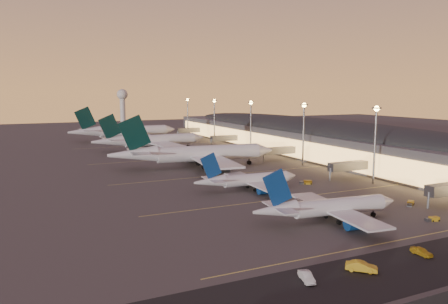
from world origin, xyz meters
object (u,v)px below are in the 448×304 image
airliner_narrow_south (327,208)px  radar_tower (122,102)px  airliner_wide_far (124,132)px  airliner_wide_near (195,154)px  service_van_a (307,277)px  airliner_narrow_north (247,180)px  baggage_tug_b (410,203)px  baggage_tug_c (306,182)px  baggage_tug_a (433,219)px  airliner_wide_mid (151,141)px  service_van_b (361,267)px  service_van_d (422,251)px

airliner_narrow_south → radar_tower: (15.84, 288.33, 18.38)m
airliner_wide_far → airliner_wide_near: bearing=-91.7°
service_van_a → airliner_narrow_south: bearing=61.5°
airliner_narrow_north → baggage_tug_b: 46.96m
baggage_tug_c → service_van_a: size_ratio=0.98×
radar_tower → baggage_tug_a: bearing=-88.6°
airliner_wide_mid → service_van_a: bearing=-101.3°
airliner_wide_mid → radar_tower: size_ratio=1.88×
airliner_wide_far → baggage_tug_a: 205.20m
airliner_wide_near → service_van_a: (-22.81, -106.84, -4.87)m
baggage_tug_a → airliner_narrow_south: bearing=167.5°
airliner_narrow_north → baggage_tug_c: bearing=0.7°
airliner_narrow_south → airliner_wide_near: bearing=96.9°
service_van_a → baggage_tug_a: bearing=32.6°
service_van_b → service_van_d: 15.62m
airliner_narrow_north → airliner_wide_near: (0.13, 44.78, 2.37)m
airliner_wide_near → baggage_tug_c: airliner_wide_near is taller
airliner_narrow_north → service_van_b: (-11.93, -62.98, -2.37)m
service_van_d → baggage_tug_c: bearing=71.6°
service_van_a → service_van_b: size_ratio=0.85×
service_van_a → service_van_b: service_van_b is taller
airliner_narrow_north → airliner_wide_near: bearing=91.6°
airliner_wide_far → service_van_a: (-19.38, -217.67, -4.84)m
airliner_wide_near → airliner_wide_mid: 59.34m
airliner_narrow_south → airliner_wide_far: (-4.40, 193.09, 2.09)m
airliner_wide_mid → airliner_wide_far: size_ratio=0.90×
radar_tower → service_van_a: bearing=-97.2°
airliner_wide_near → service_van_a: size_ratio=15.14×
airliner_wide_near → airliner_wide_far: 110.89m
service_van_b → airliner_wide_far: bearing=42.5°
baggage_tug_b → service_van_a: (-53.94, -27.13, 0.24)m
service_van_a → service_van_b: bearing=10.6°
airliner_wide_near → service_van_d: (3.54, -106.83, -4.87)m
airliner_wide_far → radar_tower: size_ratio=2.09×
service_van_b → airliner_narrow_north: bearing=34.1°
airliner_narrow_north → airliner_wide_near: 44.84m
baggage_tug_b → baggage_tug_a: bearing=-151.9°
airliner_narrow_north → airliner_wide_mid: bearing=92.3°
airliner_narrow_north → airliner_wide_mid: 104.13m
baggage_tug_a → service_van_a: size_ratio=0.79×
airliner_narrow_south → airliner_wide_far: size_ratio=0.56×
baggage_tug_a → service_van_a: service_van_a is taller
airliner_narrow_south → airliner_wide_mid: (-2.10, 141.59, 1.55)m
airliner_narrow_north → baggage_tug_a: airliner_narrow_north is taller
airliner_narrow_south → airliner_wide_near: (-0.97, 82.26, 2.12)m
airliner_wide_near → baggage_tug_b: bearing=-61.8°
airliner_narrow_north → service_van_b: bearing=-99.0°
airliner_wide_near → baggage_tug_b: 85.72m
service_van_a → airliner_narrow_north: bearing=85.4°
airliner_wide_mid → baggage_tug_a: bearing=-84.4°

